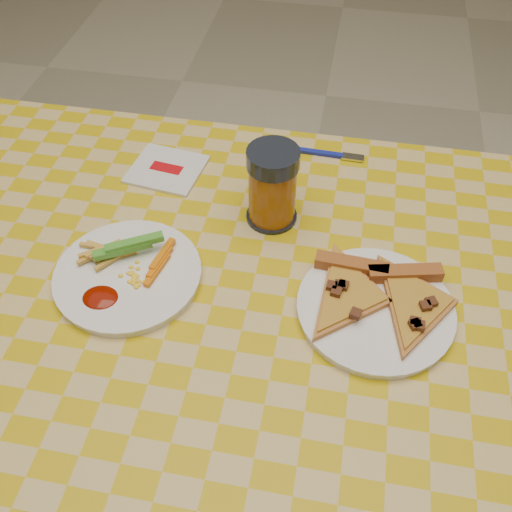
% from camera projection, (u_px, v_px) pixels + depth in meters
% --- Properties ---
extents(ground, '(8.00, 8.00, 0.00)m').
position_uv_depth(ground, '(250.00, 496.00, 1.38)').
color(ground, beige).
rests_on(ground, ground).
extents(table, '(1.28, 0.88, 0.76)m').
position_uv_depth(table, '(247.00, 339.00, 0.87)').
color(table, silver).
rests_on(table, ground).
extents(plate_left, '(0.23, 0.23, 0.01)m').
position_uv_depth(plate_left, '(128.00, 276.00, 0.85)').
color(plate_left, white).
rests_on(plate_left, table).
extents(plate_right, '(0.26, 0.26, 0.01)m').
position_uv_depth(plate_right, '(375.00, 310.00, 0.81)').
color(plate_right, white).
rests_on(plate_right, table).
extents(fries_veggies, '(0.16, 0.15, 0.04)m').
position_uv_depth(fries_veggies, '(124.00, 261.00, 0.85)').
color(fries_veggies, gold).
rests_on(fries_veggies, plate_left).
extents(pizza_slices, '(0.25, 0.23, 0.02)m').
position_uv_depth(pizza_slices, '(379.00, 295.00, 0.81)').
color(pizza_slices, '#CA783E').
rests_on(pizza_slices, plate_right).
extents(drink_glass, '(0.08, 0.08, 0.14)m').
position_uv_depth(drink_glass, '(272.00, 187.00, 0.90)').
color(drink_glass, black).
rests_on(drink_glass, table).
extents(napkin, '(0.14, 0.13, 0.01)m').
position_uv_depth(napkin, '(167.00, 169.00, 1.02)').
color(napkin, silver).
rests_on(napkin, table).
extents(fork, '(0.13, 0.02, 0.01)m').
position_uv_depth(fork, '(330.00, 154.00, 1.05)').
color(fork, '#152194').
rests_on(fork, table).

